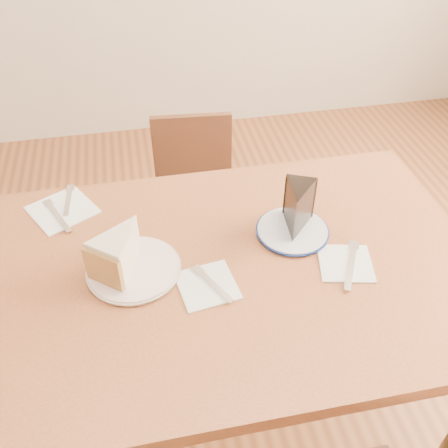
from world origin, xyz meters
TOP-DOWN VIEW (x-y plane):
  - ground at (0.00, 0.00)m, footprint 4.00×4.00m
  - table at (0.00, 0.00)m, footprint 1.20×0.80m
  - chair_far at (-0.00, 0.69)m, footprint 0.38×0.38m
  - plate_cream at (-0.24, 0.03)m, footprint 0.22×0.22m
  - plate_navy at (0.17, 0.08)m, footprint 0.18×0.18m
  - carrot_cake at (-0.26, 0.04)m, footprint 0.16×0.16m
  - chocolate_cake at (0.18, 0.09)m, footprint 0.12×0.13m
  - napkin_cream at (-0.08, -0.06)m, footprint 0.15×0.15m
  - napkin_navy at (0.26, -0.05)m, footprint 0.15×0.15m
  - napkin_spare at (-0.42, 0.29)m, footprint 0.21×0.21m
  - fork_cream at (-0.07, -0.06)m, footprint 0.08×0.13m
  - knife_navy at (0.27, -0.06)m, footprint 0.09×0.16m
  - fork_spare at (-0.41, 0.33)m, footprint 0.02×0.14m
  - knife_spare at (-0.43, 0.27)m, footprint 0.08×0.15m

SIDE VIEW (x-z plane):
  - ground at x=0.00m, z-range 0.00..0.00m
  - chair_far at x=0.00m, z-range 0.04..0.76m
  - table at x=0.00m, z-range 0.28..1.03m
  - napkin_cream at x=-0.08m, z-range 0.75..0.75m
  - napkin_navy at x=0.26m, z-range 0.75..0.75m
  - napkin_spare at x=-0.42m, z-range 0.75..0.75m
  - plate_cream at x=-0.24m, z-range 0.75..0.76m
  - plate_navy at x=0.17m, z-range 0.75..0.76m
  - fork_cream at x=-0.07m, z-range 0.75..0.76m
  - knife_navy at x=0.27m, z-range 0.75..0.76m
  - fork_spare at x=-0.41m, z-range 0.75..0.76m
  - knife_spare at x=-0.43m, z-range 0.75..0.76m
  - carrot_cake at x=-0.26m, z-range 0.76..0.85m
  - chocolate_cake at x=0.18m, z-range 0.76..0.88m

